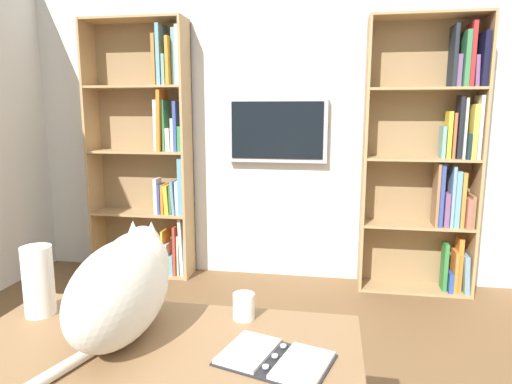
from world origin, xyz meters
name	(u,v)px	position (x,y,z in m)	size (l,w,h in m)	color
wall_back	(276,126)	(0.00, -2.23, 1.35)	(4.52, 0.06, 2.70)	silver
bookshelf_left	(437,159)	(-1.32, -2.06, 1.10)	(0.90, 0.28, 2.20)	tan
bookshelf_right	(153,152)	(1.07, -2.06, 1.12)	(0.90, 0.28, 2.25)	tan
wall_mounted_tv	(277,130)	(-0.02, -2.15, 1.32)	(0.85, 0.07, 0.55)	#B7B7BC
desk	(156,382)	(0.04, 0.48, 0.61)	(1.30, 0.68, 0.73)	olive
cat	(125,283)	(0.17, 0.38, 0.91)	(0.28, 0.69, 0.36)	silver
open_binder	(275,359)	(-0.35, 0.48, 0.74)	(0.38, 0.31, 0.02)	#26262B
paper_towel_roll	(38,281)	(0.56, 0.30, 0.86)	(0.11, 0.11, 0.26)	white
coffee_mug	(244,306)	(-0.20, 0.21, 0.78)	(0.08, 0.08, 0.10)	white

